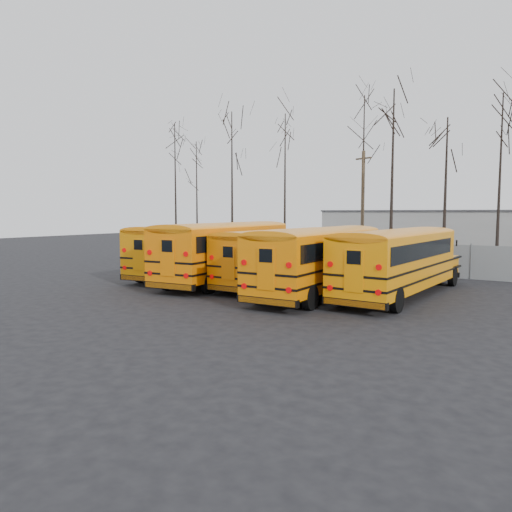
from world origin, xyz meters
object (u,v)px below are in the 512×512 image
Objects in this scene: bus_c at (283,252)px; bus_e at (400,257)px; bus_a at (195,246)px; utility_pole_left at (363,206)px; bus_d at (321,255)px; bus_b at (228,247)px.

bus_e reaches higher than bus_c.
bus_c is at bearing -8.79° from bus_a.
bus_a is at bearing 179.00° from bus_e.
bus_a is 14.70m from utility_pole_left.
bus_d is (9.36, -2.13, 0.02)m from bus_a.
bus_e is (9.52, 0.27, -0.12)m from bus_b.
bus_a is at bearing 176.57° from bus_c.
bus_a is 1.05× the size of bus_c.
bus_c is 3.38m from bus_d.
bus_d is 1.01× the size of bus_e.
utility_pole_left is at bearing 119.17° from bus_e.
utility_pole_left reaches higher than bus_e.
bus_e is (3.34, 1.35, -0.03)m from bus_d.
utility_pole_left reaches higher than bus_b.
bus_a is at bearing 157.01° from bus_b.
bus_d is 1.36× the size of utility_pole_left.
utility_pole_left is at bearing 62.88° from bus_a.
bus_b reaches higher than bus_e.
bus_e is (12.70, -0.78, -0.01)m from bus_a.
bus_d reaches higher than bus_c.
bus_a is 1.36× the size of utility_pole_left.
utility_pole_left is (5.61, 13.36, 2.53)m from bus_a.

